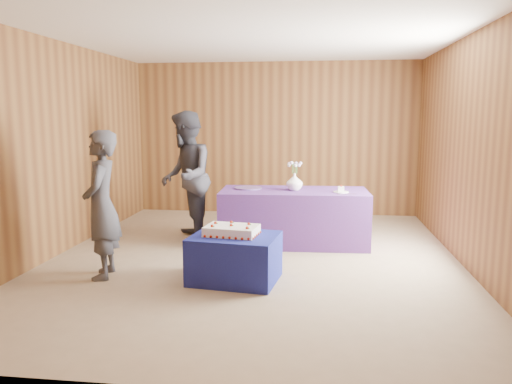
% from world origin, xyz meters
% --- Properties ---
extents(ground, '(6.00, 6.00, 0.00)m').
position_xyz_m(ground, '(0.00, 0.00, 0.00)').
color(ground, gray).
rests_on(ground, ground).
extents(room_shell, '(5.04, 6.04, 2.72)m').
position_xyz_m(room_shell, '(0.00, 0.00, 1.80)').
color(room_shell, brown).
rests_on(room_shell, ground).
extents(cake_table, '(0.98, 0.81, 0.50)m').
position_xyz_m(cake_table, '(-0.09, -0.83, 0.25)').
color(cake_table, navy).
rests_on(cake_table, ground).
extents(serving_table, '(2.04, 0.99, 0.75)m').
position_xyz_m(serving_table, '(0.45, 0.83, 0.38)').
color(serving_table, '#512F81').
rests_on(serving_table, ground).
extents(sheet_cake, '(0.62, 0.46, 0.13)m').
position_xyz_m(sheet_cake, '(-0.13, -0.82, 0.55)').
color(sheet_cake, white).
rests_on(sheet_cake, cake_table).
extents(vase, '(0.23, 0.23, 0.23)m').
position_xyz_m(vase, '(0.46, 0.82, 0.87)').
color(vase, white).
rests_on(vase, serving_table).
extents(flower_spray, '(0.20, 0.20, 0.16)m').
position_xyz_m(flower_spray, '(0.46, 0.82, 1.11)').
color(flower_spray, '#30702C').
rests_on(flower_spray, vase).
extents(platter, '(0.48, 0.48, 0.02)m').
position_xyz_m(platter, '(-0.19, 0.88, 0.76)').
color(platter, '#61458B').
rests_on(platter, serving_table).
extents(plate, '(0.21, 0.21, 0.01)m').
position_xyz_m(plate, '(1.08, 0.71, 0.76)').
color(plate, white).
rests_on(plate, serving_table).
extents(cake_slice, '(0.08, 0.07, 0.09)m').
position_xyz_m(cake_slice, '(1.08, 0.71, 0.80)').
color(cake_slice, white).
rests_on(cake_slice, plate).
extents(knife, '(0.26, 0.06, 0.00)m').
position_xyz_m(knife, '(1.15, 0.57, 0.75)').
color(knife, '#B0B0B4').
rests_on(knife, serving_table).
extents(guest_left, '(0.51, 0.66, 1.61)m').
position_xyz_m(guest_left, '(-1.55, -0.88, 0.81)').
color(guest_left, '#3B3C45').
rests_on(guest_left, ground).
extents(guest_right, '(0.90, 1.04, 1.83)m').
position_xyz_m(guest_right, '(-1.06, 0.80, 0.91)').
color(guest_right, '#33333D').
rests_on(guest_right, ground).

